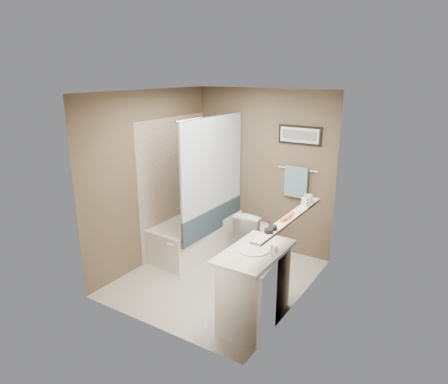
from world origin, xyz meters
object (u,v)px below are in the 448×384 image
Objects in this scene: hair_brush_back at (289,215)px; soap_bottle at (305,200)px; bathtub at (196,235)px; toilet at (254,232)px; candle_bowl_far at (273,228)px; hair_brush_front at (287,217)px; vanity at (255,288)px; glass_jar at (309,199)px; candle_bowl_near at (269,231)px.

soap_bottle is (0.00, 0.45, 0.05)m from hair_brush_back.
bathtub is 2.16× the size of toilet.
hair_brush_front is (0.00, 0.34, 0.00)m from candle_bowl_far.
glass_jar is (0.19, 1.00, 0.77)m from vanity.
hair_brush_front is at bearing 55.40° from vanity.
candle_bowl_far is (1.79, -1.11, 0.89)m from bathtub.
toilet is (0.81, 0.37, 0.10)m from bathtub.
vanity is at bearing -179.57° from candle_bowl_far.
bathtub is 2.28m from candle_bowl_far.
glass_jar is at bearing 0.30° from bathtub.
hair_brush_back is 0.59m from glass_jar.
toilet is 0.77× the size of vanity.
candle_bowl_near and candle_bowl_far have the same top height.
soap_bottle is (0.00, -0.13, 0.03)m from glass_jar.
soap_bottle is (0.00, 0.52, 0.05)m from hair_brush_front.
glass_jar is 0.65× the size of soap_bottle.
hair_brush_front reaches higher than candle_bowl_far.
toilet is 7.72× the size of candle_bowl_far.
bathtub is 1.67× the size of vanity.
hair_brush_back is at bearing 130.53° from toilet.
hair_brush_front is at bearing -90.00° from soap_bottle.
hair_brush_front reaches higher than bathtub.
toilet is 3.16× the size of hair_brush_back.
hair_brush_front reaches higher than candle_bowl_near.
soap_bottle reaches higher than candle_bowl_far.
toilet is 6.95× the size of glass_jar.
hair_brush_front is 0.66m from glass_jar.
candle_bowl_far is at bearing -90.00° from hair_brush_back.
hair_brush_back is at bearing 90.00° from candle_bowl_far.
soap_bottle is at bearing -3.94° from bathtub.
candle_bowl_near reaches higher than bathtub.
candle_bowl_near is (0.98, -1.57, 0.79)m from toilet.
candle_bowl_near is at bearing -90.00° from candle_bowl_far.
glass_jar is (0.00, 0.59, 0.03)m from hair_brush_back.
soap_bottle reaches higher than glass_jar.
soap_bottle is (0.98, -0.62, 0.84)m from toilet.
candle_bowl_near reaches higher than toilet.
hair_brush_front is 1.00× the size of hair_brush_back.
candle_bowl_far is at bearing -27.87° from bathtub.
hair_brush_front is 0.53m from soap_bottle.
vanity is 0.76m from candle_bowl_near.
candle_bowl_near is 0.41× the size of hair_brush_front.
hair_brush_front and hair_brush_back have the same top height.
vanity is 0.76m from candle_bowl_far.
soap_bottle reaches higher than candle_bowl_near.
hair_brush_back is at bearing -90.00° from glass_jar.
vanity is 10.00× the size of candle_bowl_far.
glass_jar is (1.79, -0.11, 0.92)m from bathtub.
glass_jar reaches higher than bathtub.
toilet is at bearing 132.36° from hair_brush_back.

